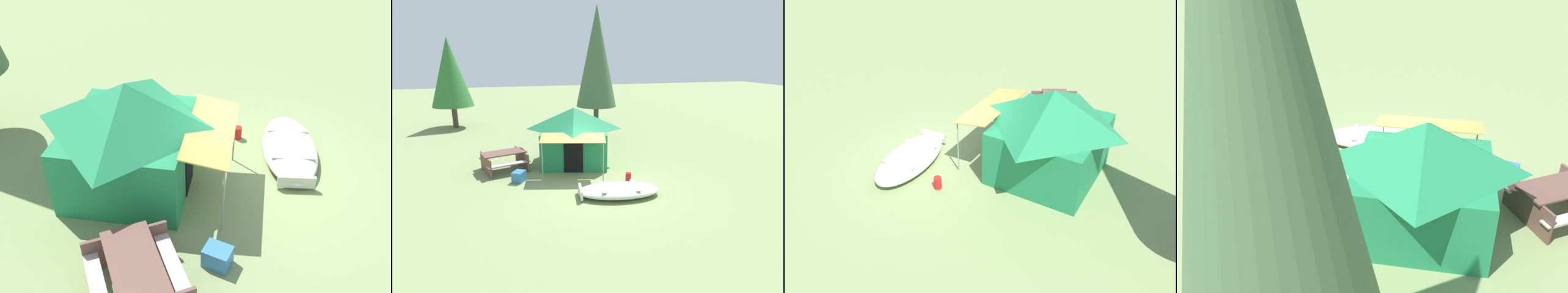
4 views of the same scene
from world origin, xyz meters
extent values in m
plane|color=#80915C|center=(0.00, 0.00, 0.00)|extent=(80.00, 80.00, 0.00)
ellipsoid|color=beige|center=(0.45, -0.94, 0.19)|extent=(2.95, 1.67, 0.38)
ellipsoid|color=#494A42|center=(0.45, -0.94, 0.22)|extent=(2.70, 1.48, 0.14)
cube|color=beige|center=(1.00, -1.02, 0.34)|extent=(0.28, 0.99, 0.04)
cube|color=beige|center=(-0.11, -0.86, 0.34)|extent=(0.28, 0.99, 0.04)
cube|color=beige|center=(-0.82, -0.76, 0.21)|extent=(0.20, 0.83, 0.29)
cube|color=#21804D|center=(-0.24, 2.78, 0.76)|extent=(3.22, 3.10, 1.52)
pyramid|color=#21804D|center=(-0.24, 2.78, 1.98)|extent=(3.47, 3.34, 0.92)
cube|color=black|center=(-0.55, 1.55, 0.64)|extent=(0.74, 0.21, 1.22)
cube|color=gold|center=(-0.66, 1.10, 1.57)|extent=(2.57, 1.49, 0.18)
cylinder|color=gray|center=(0.34, 0.45, 0.72)|extent=(0.04, 0.04, 1.45)
cylinder|color=gray|center=(-1.85, 0.99, 0.72)|extent=(0.04, 0.04, 1.45)
cube|color=brown|center=(-3.21, 2.60, 0.75)|extent=(1.85, 1.27, 0.04)
cube|color=#BFB1B4|center=(-3.03, 1.99, 0.45)|extent=(1.70, 0.72, 0.04)
cube|color=#BFB1B4|center=(-3.38, 3.21, 0.45)|extent=(1.70, 0.72, 0.04)
cube|color=brown|center=(-3.92, 2.39, 0.37)|extent=(0.48, 1.48, 0.73)
cube|color=brown|center=(-2.49, 2.81, 0.37)|extent=(0.48, 1.48, 0.73)
cube|color=teal|center=(-2.71, 1.19, 0.20)|extent=(0.58, 0.61, 0.40)
cylinder|color=red|center=(1.25, 0.19, 0.16)|extent=(0.23, 0.23, 0.33)
cylinder|color=#484131|center=(1.93, 6.77, 0.91)|extent=(0.28, 0.28, 1.83)
cone|color=#466741|center=(1.93, 6.77, 4.46)|extent=(2.21, 2.21, 5.28)
cylinder|color=#444528|center=(3.27, 11.29, 0.80)|extent=(0.21, 0.21, 1.60)
cone|color=#396A34|center=(3.27, 11.29, 4.13)|extent=(1.98, 1.98, 5.05)
cylinder|color=brown|center=(-6.18, 11.79, 0.70)|extent=(0.33, 0.33, 1.40)
cone|color=#2F7233|center=(-6.18, 11.79, 3.53)|extent=(2.56, 2.56, 4.27)
camera|label=1|loc=(-7.77, 2.00, 6.29)|focal=39.72mm
camera|label=2|loc=(-3.09, -10.11, 4.53)|focal=29.08mm
camera|label=3|loc=(9.21, 3.70, 6.76)|focal=38.75mm
camera|label=4|loc=(1.24, 9.87, 5.93)|focal=39.62mm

